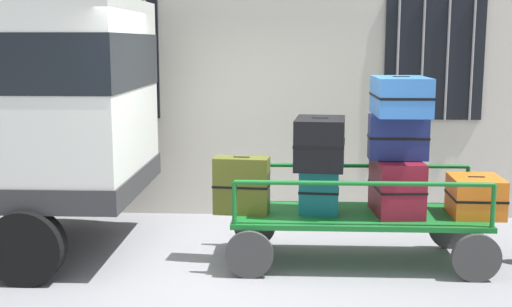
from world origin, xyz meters
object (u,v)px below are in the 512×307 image
object	(u,v)px
suitcase_center_top	(401,96)
suitcase_midright_bottom	(475,196)
suitcase_midleft_middle	(320,143)
suitcase_center_middle	(398,137)
luggage_cart	(357,223)
suitcase_midleft_bottom	(319,191)
suitcase_left_bottom	(242,185)
suitcase_center_bottom	(397,187)

from	to	relation	value
suitcase_center_top	suitcase_midright_bottom	world-z (taller)	suitcase_center_top
suitcase_midleft_middle	suitcase_center_middle	xyz separation A→B (m)	(0.77, 0.07, 0.05)
luggage_cart	suitcase_center_middle	xyz separation A→B (m)	(0.39, 0.04, 0.87)
suitcase_midleft_bottom	suitcase_midleft_middle	world-z (taller)	suitcase_midleft_middle
suitcase_midleft_middle	suitcase_midleft_bottom	bearing A→B (deg)	90.00
suitcase_left_bottom	suitcase_midleft_bottom	bearing A→B (deg)	1.77
suitcase_center_bottom	suitcase_midright_bottom	xyz separation A→B (m)	(0.77, -0.03, -0.08)
suitcase_midleft_bottom	suitcase_midright_bottom	size ratio (longest dim) A/B	0.84
suitcase_midleft_middle	suitcase_center_bottom	xyz separation A→B (m)	(0.77, 0.05, -0.44)
suitcase_midleft_middle	suitcase_midright_bottom	world-z (taller)	suitcase_midleft_middle
suitcase_midleft_middle	suitcase_midright_bottom	distance (m)	1.63
suitcase_center_bottom	suitcase_left_bottom	bearing A→B (deg)	-178.06
suitcase_midleft_middle	suitcase_left_bottom	bearing A→B (deg)	179.91
suitcase_midleft_bottom	suitcase_center_bottom	xyz separation A→B (m)	(0.77, 0.03, 0.04)
suitcase_midleft_middle	suitcase_center_middle	size ratio (longest dim) A/B	1.18
luggage_cart	suitcase_left_bottom	world-z (taller)	suitcase_left_bottom
suitcase_midleft_middle	suitcase_center_top	xyz separation A→B (m)	(0.77, 0.02, 0.46)
suitcase_left_bottom	suitcase_midleft_bottom	distance (m)	0.77
suitcase_midleft_middle	suitcase_center_bottom	distance (m)	0.89
suitcase_midleft_bottom	suitcase_center_bottom	size ratio (longest dim) A/B	0.68
suitcase_midleft_middle	suitcase_center_bottom	world-z (taller)	suitcase_midleft_middle
luggage_cart	suitcase_center_top	xyz separation A→B (m)	(0.39, -0.02, 1.28)
suitcase_midleft_bottom	suitcase_center_middle	bearing A→B (deg)	3.37
suitcase_left_bottom	suitcase_center_bottom	xyz separation A→B (m)	(1.54, 0.05, -0.01)
suitcase_left_bottom	suitcase_midright_bottom	world-z (taller)	suitcase_left_bottom
luggage_cart	suitcase_center_bottom	xyz separation A→B (m)	(0.39, 0.02, 0.37)
suitcase_midleft_bottom	suitcase_midright_bottom	distance (m)	1.54
suitcase_left_bottom	suitcase_midleft_middle	bearing A→B (deg)	-0.09
suitcase_left_bottom	suitcase_midleft_bottom	size ratio (longest dim) A/B	1.23
luggage_cart	suitcase_center_top	distance (m)	1.33
luggage_cart	suitcase_center_bottom	world-z (taller)	suitcase_center_bottom
suitcase_center_middle	suitcase_center_top	world-z (taller)	suitcase_center_top
suitcase_midright_bottom	suitcase_left_bottom	bearing A→B (deg)	-179.34
suitcase_left_bottom	suitcase_midright_bottom	xyz separation A→B (m)	(2.31, 0.03, -0.09)
suitcase_center_middle	suitcase_midleft_bottom	bearing A→B (deg)	-176.63
luggage_cart	suitcase_midright_bottom	xyz separation A→B (m)	(1.16, -0.01, 0.29)
suitcase_left_bottom	suitcase_midleft_middle	xyz separation A→B (m)	(0.77, -0.00, 0.43)
suitcase_center_middle	luggage_cart	bearing A→B (deg)	-174.80
suitcase_midleft_bottom	suitcase_center_bottom	world-z (taller)	suitcase_center_bottom
suitcase_center_bottom	suitcase_center_middle	bearing A→B (deg)	90.00
suitcase_left_bottom	suitcase_midleft_middle	world-z (taller)	suitcase_midleft_middle
luggage_cart	suitcase_center_bottom	bearing A→B (deg)	2.71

